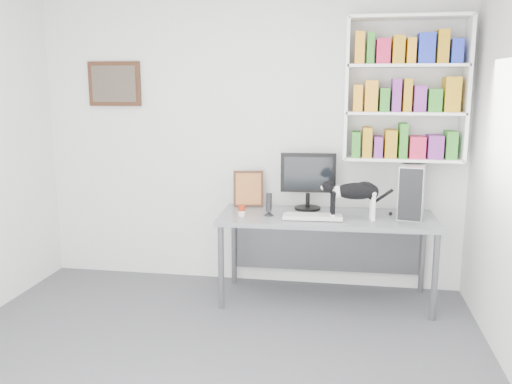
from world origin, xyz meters
TOP-DOWN VIEW (x-y plane):
  - room at (0.00, 0.00)m, footprint 4.01×4.01m
  - bookshelf at (1.40, 1.85)m, footprint 1.03×0.28m
  - wall_art at (-1.30, 1.97)m, footprint 0.52×0.04m
  - desk at (0.77, 1.58)m, footprint 1.88×0.77m
  - monitor at (0.58, 1.80)m, footprint 0.51×0.26m
  - keyboard at (0.65, 1.44)m, footprint 0.51×0.22m
  - pc_tower at (1.49, 1.71)m, footprint 0.28×0.48m
  - speaker at (0.27, 1.50)m, footprint 0.09×0.09m
  - leaning_print at (0.03, 1.84)m, footprint 0.29×0.16m
  - soup_can at (0.04, 1.45)m, footprint 0.07×0.07m
  - cat at (0.99, 1.46)m, footprint 0.56×0.23m

SIDE VIEW (x-z plane):
  - desk at x=0.77m, z-range 0.00..0.77m
  - keyboard at x=0.65m, z-range 0.77..0.81m
  - soup_can at x=0.04m, z-range 0.77..0.86m
  - speaker at x=0.27m, z-range 0.77..0.98m
  - cat at x=0.99m, z-range 0.77..1.11m
  - leaning_print at x=0.03m, z-range 0.77..1.12m
  - pc_tower at x=1.49m, z-range 0.77..1.22m
  - monitor at x=0.58m, z-range 0.77..1.30m
  - room at x=0.00m, z-range 0.00..2.70m
  - bookshelf at x=1.40m, z-range 1.23..2.47m
  - wall_art at x=-1.30m, z-range 1.69..2.11m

